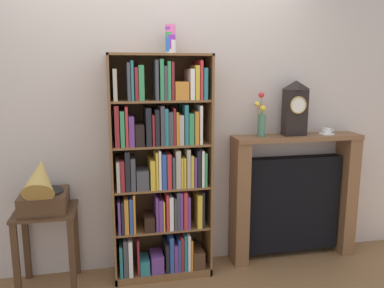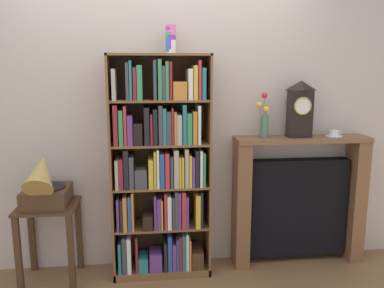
% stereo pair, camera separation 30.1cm
% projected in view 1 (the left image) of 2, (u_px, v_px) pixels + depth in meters
% --- Properties ---
extents(ground_plane, '(7.77, 6.40, 0.02)m').
position_uv_depth(ground_plane, '(164.00, 277.00, 3.23)').
color(ground_plane, brown).
extents(wall_back, '(4.77, 0.08, 2.61)m').
position_uv_depth(wall_back, '(175.00, 116.00, 3.28)').
color(wall_back, beige).
rests_on(wall_back, ground).
extents(bookshelf, '(0.80, 0.33, 1.81)m').
position_uv_depth(bookshelf, '(162.00, 174.00, 3.12)').
color(bookshelf, brown).
rests_on(bookshelf, ground).
extents(cup_stack, '(0.08, 0.08, 0.22)m').
position_uv_depth(cup_stack, '(170.00, 39.00, 2.99)').
color(cup_stack, white).
rests_on(cup_stack, bookshelf).
extents(side_table_left, '(0.45, 0.42, 0.64)m').
position_uv_depth(side_table_left, '(47.00, 232.00, 2.98)').
color(side_table_left, '#472D1C').
rests_on(side_table_left, ground).
extents(gramophone, '(0.34, 0.48, 0.48)m').
position_uv_depth(gramophone, '(42.00, 190.00, 2.87)').
color(gramophone, '#472D1C').
rests_on(gramophone, side_table_left).
extents(fireplace_mantel, '(1.15, 0.25, 1.13)m').
position_uv_depth(fireplace_mantel, '(293.00, 198.00, 3.50)').
color(fireplace_mantel, brown).
rests_on(fireplace_mantel, ground).
extents(mantel_clock, '(0.20, 0.12, 0.47)m').
position_uv_depth(mantel_clock, '(295.00, 108.00, 3.31)').
color(mantel_clock, black).
rests_on(mantel_clock, fireplace_mantel).
extents(flower_vase, '(0.13, 0.13, 0.38)m').
position_uv_depth(flower_vase, '(261.00, 118.00, 3.28)').
color(flower_vase, '#4C7A60').
rests_on(flower_vase, fireplace_mantel).
extents(teacup_with_saucer, '(0.14, 0.14, 0.05)m').
position_uv_depth(teacup_with_saucer, '(327.00, 132.00, 3.42)').
color(teacup_with_saucer, white).
rests_on(teacup_with_saucer, fireplace_mantel).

